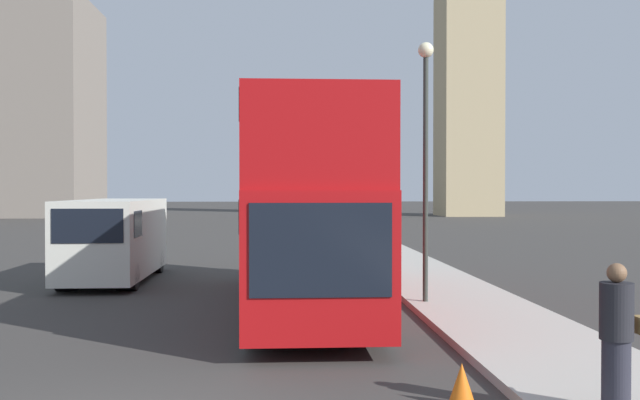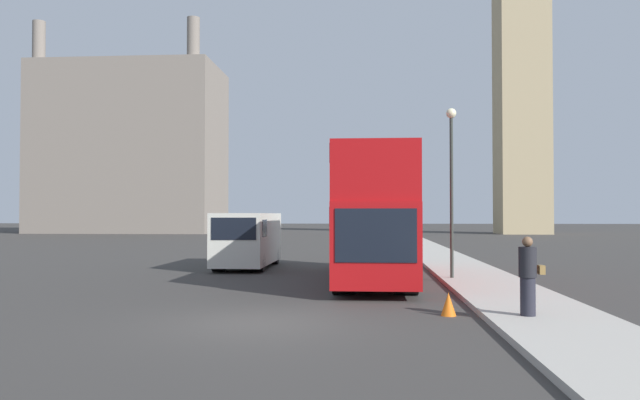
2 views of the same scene
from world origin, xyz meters
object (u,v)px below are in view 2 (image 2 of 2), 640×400
(pedestrian, at_px, (528,276))
(red_double_decker_bus, at_px, (373,211))
(street_lamp, at_px, (451,167))
(white_van, at_px, (248,238))

(pedestrian, bearing_deg, red_double_decker_bus, 111.55)
(street_lamp, bearing_deg, red_double_decker_bus, 177.44)
(red_double_decker_bus, distance_m, white_van, 7.61)
(white_van, height_order, street_lamp, street_lamp)
(pedestrian, distance_m, street_lamp, 8.82)
(red_double_decker_bus, distance_m, street_lamp, 3.18)
(red_double_decker_bus, relative_size, pedestrian, 6.30)
(red_double_decker_bus, relative_size, street_lamp, 1.83)
(white_van, bearing_deg, street_lamp, -32.00)
(white_van, xyz_separation_m, pedestrian, (8.86, -13.45, -0.29))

